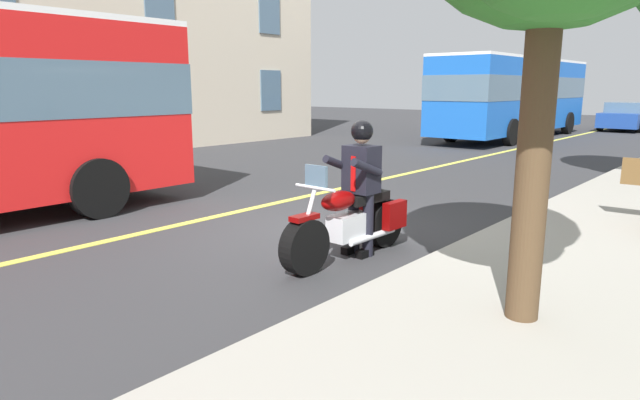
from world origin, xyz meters
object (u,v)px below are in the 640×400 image
object	(u,v)px
bus_far	(515,93)
car_silver	(627,116)
motorcycle_main	(351,223)
rider_main	(361,176)

from	to	relation	value
bus_far	car_silver	xyz separation A→B (m)	(-7.82, 2.78, -1.18)
motorcycle_main	rider_main	world-z (taller)	rider_main
motorcycle_main	car_silver	bearing A→B (deg)	-175.27
car_silver	motorcycle_main	bearing A→B (deg)	4.73
car_silver	rider_main	bearing A→B (deg)	4.77
motorcycle_main	rider_main	size ratio (longest dim) A/B	1.27
rider_main	bus_far	xyz separation A→B (m)	(-17.60, -4.90, 0.84)
rider_main	bus_far	size ratio (longest dim) A/B	0.16
motorcycle_main	rider_main	xyz separation A→B (m)	(-0.19, 0.00, 0.58)
bus_far	car_silver	size ratio (longest dim) A/B	2.40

